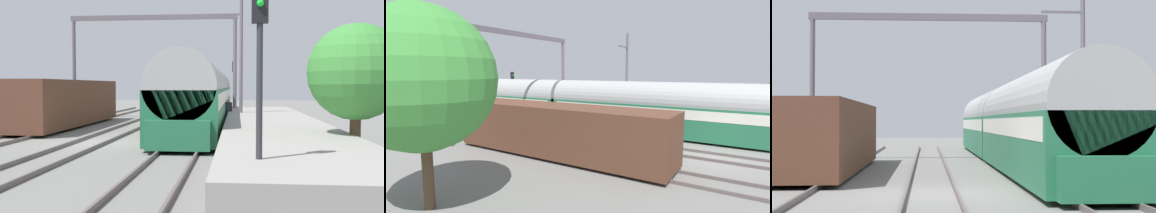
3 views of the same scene
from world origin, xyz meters
The scene contains 12 objects.
ground centered at (0.00, 0.00, 0.00)m, with size 120.00×120.00×0.00m, color slate.
track_far_west centered at (-4.18, 0.00, 0.08)m, with size 1.52×60.00×0.16m.
track_west centered at (0.00, 0.00, 0.08)m, with size 1.52×60.00×0.16m.
track_east centered at (4.18, 0.00, 0.08)m, with size 1.52×60.00×0.16m.
platform centered at (7.99, 2.00, 0.45)m, with size 4.40×28.00×0.90m.
passenger_train centered at (4.18, 13.17, 1.97)m, with size 2.93×32.85×3.82m.
freight_car centered at (-4.18, 7.50, 1.47)m, with size 2.80×13.00×2.70m.
person_crossing centered at (5.81, 9.13, 1.03)m, with size 0.46×0.38×1.73m.
railway_signal_far centered at (6.09, 21.31, 3.02)m, with size 0.36×0.30×4.69m.
catenary_gantry centered at (0.00, 14.48, 5.65)m, with size 12.75×0.28×7.86m.
catenary_pole_east_mid centered at (6.53, 7.94, 4.15)m, with size 1.90×0.20×8.00m.
tree_west_background centered at (-11.67, 7.49, 4.49)m, with size 4.88×4.88×6.94m.
Camera 2 is at (-16.90, -1.95, 4.73)m, focal length 26.82 mm.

